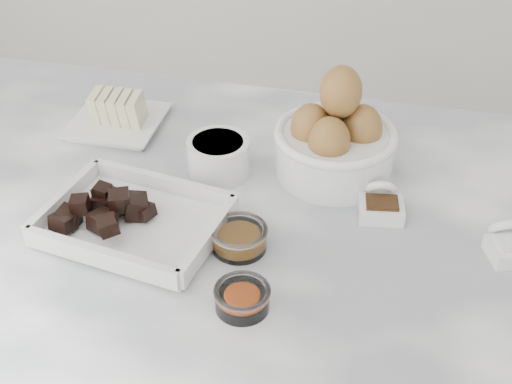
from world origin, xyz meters
TOP-DOWN VIEW (x-y plane):
  - marble_slab at (0.00, 0.00)m, footprint 1.20×0.80m
  - chocolate_dish at (-0.13, -0.04)m, footprint 0.26×0.22m
  - butter_plate at (-0.26, 0.21)m, footprint 0.15×0.15m
  - sugar_ramekin at (-0.06, 0.12)m, footprint 0.09×0.09m
  - egg_bowl at (0.11, 0.16)m, footprint 0.18×0.18m
  - honey_bowl at (0.01, -0.04)m, footprint 0.08×0.08m
  - zest_bowl at (0.05, -0.15)m, footprint 0.07×0.07m
  - vanilla_spoon at (0.19, 0.08)m, footprint 0.07×0.08m
  - salt_spoon at (0.36, 0.03)m, footprint 0.08×0.09m

SIDE VIEW (x-z plane):
  - marble_slab at x=0.00m, z-range 0.90..0.94m
  - vanilla_spoon at x=0.19m, z-range 0.93..0.98m
  - salt_spoon at x=0.36m, z-range 0.93..0.98m
  - zest_bowl at x=0.05m, z-range 0.94..0.97m
  - honey_bowl at x=0.01m, z-range 0.94..0.97m
  - butter_plate at x=-0.26m, z-range 0.93..0.99m
  - chocolate_dish at x=-0.13m, z-range 0.93..1.00m
  - sugar_ramekin at x=-0.06m, z-range 0.94..1.00m
  - egg_bowl at x=0.11m, z-range 0.91..1.09m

